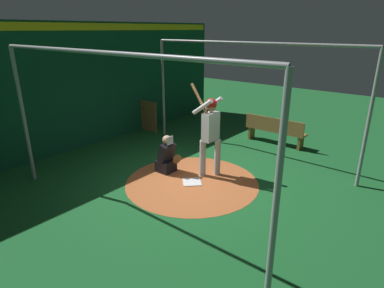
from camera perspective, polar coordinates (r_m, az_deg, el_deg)
name	(u,v)px	position (r m, az deg, el deg)	size (l,w,h in m)	color
ground_plane	(192,182)	(7.59, 0.00, -6.77)	(27.69, 27.69, 0.00)	#195B28
dirt_circle	(192,182)	(7.59, 0.00, -6.75)	(3.09, 3.09, 0.01)	#B76033
home_plate	(192,182)	(7.58, 0.00, -6.69)	(0.42, 0.42, 0.01)	white
batter	(210,129)	(7.55, 3.23, 2.63)	(0.68, 0.49, 2.22)	#B3B3B7
catcher	(167,158)	(8.01, -4.42, -2.42)	(0.58, 0.40, 0.96)	black
back_wall	(81,86)	(10.11, -19.06, 9.68)	(0.22, 11.69, 3.59)	#0F472D
cage_frame	(192,89)	(6.90, 0.00, 9.68)	(6.13, 4.55, 3.08)	gray
bat_rack	(145,116)	(11.51, -8.35, 4.93)	(1.18, 0.18, 1.05)	olive
bench	(275,130)	(10.23, 14.39, 2.42)	(1.88, 0.36, 0.85)	olive
baseball_0	(201,171)	(8.08, 1.64, -4.71)	(0.07, 0.07, 0.07)	white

